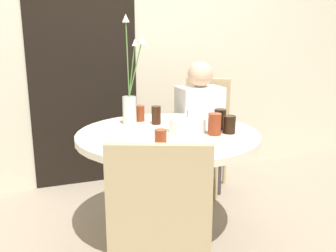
{
  "coord_description": "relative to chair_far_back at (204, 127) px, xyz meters",
  "views": [
    {
      "loc": [
        -0.76,
        -2.09,
        1.3
      ],
      "look_at": [
        0.0,
        0.0,
        0.74
      ],
      "focal_mm": 40.0,
      "sensor_mm": 36.0,
      "label": 1
    }
  ],
  "objects": [
    {
      "name": "ground_plane",
      "position": [
        -0.58,
        -0.69,
        -0.53
      ],
      "size": [
        16.0,
        16.0,
        0.0
      ],
      "primitive_type": "plane",
      "color": "gray"
    },
    {
      "name": "wall_back",
      "position": [
        -0.58,
        0.45,
        0.77
      ],
      "size": [
        8.0,
        0.05,
        2.6
      ],
      "color": "beige",
      "rests_on": "ground_plane"
    },
    {
      "name": "doorway_panel",
      "position": [
        -0.93,
        0.42,
        0.5
      ],
      "size": [
        0.9,
        0.01,
        2.05
      ],
      "color": "black",
      "rests_on": "ground_plane"
    },
    {
      "name": "dining_table",
      "position": [
        -0.58,
        -0.69,
        0.06
      ],
      "size": [
        1.13,
        1.13,
        0.7
      ],
      "color": "beige",
      "rests_on": "ground_plane"
    },
    {
      "name": "chair_far_back",
      "position": [
        0.0,
        0.0,
        0.0
      ],
      "size": [
        0.56,
        0.56,
        0.93
      ],
      "rotation": [
        0.0,
        0.0,
        -0.7
      ],
      "color": "#9E896B",
      "rests_on": "ground_plane"
    },
    {
      "name": "chair_right_flank",
      "position": [
        -0.91,
        -1.52,
        0.0
      ],
      "size": [
        0.52,
        0.52,
        0.93
      ],
      "rotation": [
        0.0,
        0.0,
        2.76
      ],
      "color": "#9E896B",
      "rests_on": "ground_plane"
    },
    {
      "name": "birthday_cake",
      "position": [
        -0.46,
        -0.72,
        0.22
      ],
      "size": [
        0.23,
        0.23,
        0.14
      ],
      "color": "white",
      "rests_on": "dining_table"
    },
    {
      "name": "flower_vase",
      "position": [
        -0.73,
        -0.38,
        0.38
      ],
      "size": [
        0.19,
        0.18,
        0.72
      ],
      "color": "silver",
      "rests_on": "dining_table"
    },
    {
      "name": "side_plate",
      "position": [
        -0.57,
        -1.04,
        0.18
      ],
      "size": [
        0.22,
        0.22,
        0.01
      ],
      "color": "silver",
      "rests_on": "dining_table"
    },
    {
      "name": "drink_glass_0",
      "position": [
        -0.58,
        -0.46,
        0.24
      ],
      "size": [
        0.06,
        0.06,
        0.12
      ],
      "color": "#33190C",
      "rests_on": "dining_table"
    },
    {
      "name": "drink_glass_1",
      "position": [
        -0.24,
        -0.72,
        0.24
      ],
      "size": [
        0.08,
        0.08,
        0.13
      ],
      "color": "black",
      "rests_on": "dining_table"
    },
    {
      "name": "drink_glass_2",
      "position": [
        -0.23,
        -0.83,
        0.23
      ],
      "size": [
        0.08,
        0.08,
        0.11
      ],
      "color": "black",
      "rests_on": "dining_table"
    },
    {
      "name": "drink_glass_3",
      "position": [
        -0.33,
        -0.84,
        0.24
      ],
      "size": [
        0.08,
        0.08,
        0.13
      ],
      "color": "maroon",
      "rests_on": "dining_table"
    },
    {
      "name": "drink_glass_4",
      "position": [
        -0.66,
        -0.33,
        0.23
      ],
      "size": [
        0.07,
        0.07,
        0.11
      ],
      "color": "maroon",
      "rests_on": "dining_table"
    },
    {
      "name": "drink_glass_5",
      "position": [
        -0.73,
        -1.0,
        0.23
      ],
      "size": [
        0.06,
        0.06,
        0.11
      ],
      "color": "maroon",
      "rests_on": "dining_table"
    },
    {
      "name": "person_boy",
      "position": [
        -0.1,
        -0.12,
        -0.02
      ],
      "size": [
        0.34,
        0.24,
        1.09
      ],
      "color": "#383333",
      "rests_on": "ground_plane"
    }
  ]
}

